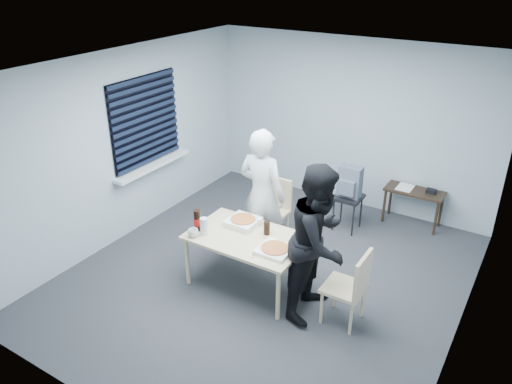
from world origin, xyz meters
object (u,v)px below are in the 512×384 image
Objects in this scene: dining_table at (248,241)px; mug_a at (193,233)px; mug_b at (259,221)px; soda_bottle at (197,221)px; chair_far at (274,205)px; side_table at (414,195)px; person_white at (262,195)px; chair_right at (352,284)px; stool at (348,203)px; backpack at (350,182)px; person_black at (319,241)px.

dining_table is 0.65m from mug_a.
soda_bottle is at bearing -138.24° from mug_b.
chair_far is 1.49m from mug_a.
side_table is 3.40m from mug_a.
mug_a is (-0.34, -0.99, -0.17)m from person_white.
dining_table is 1.55× the size of chair_right.
stool is at bearing -119.29° from person_white.
dining_table is 1.16m from chair_far.
dining_table is 1.95m from backpack.
dining_table is 3.04× the size of backpack.
soda_bottle is at bearing 97.91° from person_black.
person_white is 1.27m from person_black.
backpack is (0.50, 1.88, 0.14)m from dining_table.
chair_right reaches higher than side_table.
chair_right reaches higher than mug_b.
stool is (-0.40, 1.88, -0.46)m from person_black.
stool is at bearing 65.03° from mug_a.
person_white is 1.06m from mug_a.
chair_right is (1.60, -1.14, 0.00)m from chair_far.
person_black is at bearing 7.91° from soda_bottle.
person_white is 3.32× the size of stool.
person_white reaches higher than dining_table.
backpack reaches higher than soda_bottle.
chair_far is 0.50× the size of person_black.
chair_right is 0.50× the size of person_black.
chair_right is 3.29× the size of soda_bottle.
chair_far reaches higher than side_table.
mug_a reaches higher than dining_table.
chair_far is 1.67× the size of stool.
chair_far is 1.00× the size of chair_right.
backpack is (0.78, 0.77, 0.24)m from chair_far.
chair_far is at bearing 79.70° from mug_a.
side_table is at bearing 57.85° from mug_a.
person_black is at bearing -17.38° from mug_b.
chair_far reaches higher than dining_table.
stool is at bearing 12.11° from person_black.
chair_far and chair_right have the same top height.
backpack is (-0.76, -0.65, 0.28)m from side_table.
chair_right is 1.94m from soda_bottle.
chair_far is at bearing 107.03° from mug_b.
mug_b is (-0.03, 0.31, 0.11)m from dining_table.
mug_a reaches higher than mug_b.
backpack is at bearing -90.00° from stool.
person_black is at bearing 13.68° from mug_a.
dining_table is at bearing 90.98° from person_black.
mug_a is at bearing -100.30° from chair_far.
chair_right is 2.09m from backpack.
person_black reaches higher than mug_b.
chair_right is 0.56m from person_black.
mug_b is at bearing 95.60° from dining_table.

